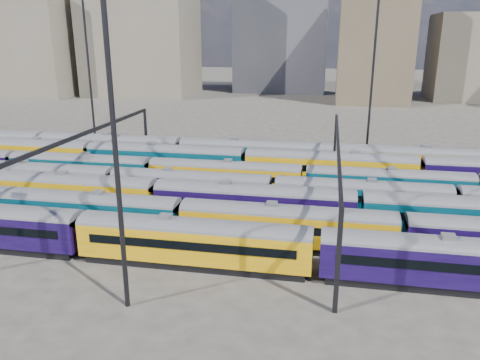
% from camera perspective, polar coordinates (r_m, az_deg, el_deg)
% --- Properties ---
extents(ground, '(500.00, 500.00, 0.00)m').
position_cam_1_polar(ground, '(54.33, 0.76, -3.36)').
color(ground, '#3F3B35').
rests_on(ground, ground).
extents(rake_0, '(102.74, 3.01, 5.07)m').
position_cam_1_polar(rake_0, '(40.20, -5.66, -6.97)').
color(rake_0, black).
rests_on(rake_0, ground).
extents(rake_1, '(101.15, 2.96, 4.99)m').
position_cam_1_polar(rake_1, '(43.48, 5.69, -5.12)').
color(rake_1, black).
rests_on(rake_1, ground).
extents(rake_2, '(148.58, 3.10, 5.23)m').
position_cam_1_polar(rake_2, '(55.76, -20.49, -0.96)').
color(rake_2, black).
rests_on(rake_2, ground).
extents(rake_3, '(115.97, 2.83, 4.75)m').
position_cam_1_polar(rake_3, '(58.46, -15.22, 0.09)').
color(rake_3, black).
rests_on(rake_3, ground).
extents(rake_4, '(137.74, 2.88, 4.84)m').
position_cam_1_polar(rake_4, '(58.02, 17.58, -0.19)').
color(rake_4, black).
rests_on(rake_4, ground).
extents(rake_5, '(134.48, 3.28, 5.53)m').
position_cam_1_polar(rake_5, '(63.17, 0.61, 2.35)').
color(rake_5, black).
rests_on(rake_5, ground).
extents(rake_6, '(112.55, 3.29, 5.56)m').
position_cam_1_polar(rake_6, '(67.85, 1.90, 3.39)').
color(rake_6, black).
rests_on(rake_6, ground).
extents(gantry_1, '(0.35, 40.35, 8.03)m').
position_cam_1_polar(gantry_1, '(59.08, -18.74, 4.27)').
color(gantry_1, black).
rests_on(gantry_1, ground).
extents(gantry_2, '(0.35, 40.35, 8.03)m').
position_cam_1_polar(gantry_2, '(51.62, 11.81, 3.06)').
color(gantry_2, black).
rests_on(gantry_2, ground).
extents(mast_1, '(1.40, 0.50, 25.60)m').
position_cam_1_polar(mast_1, '(82.05, -17.95, 12.79)').
color(mast_1, black).
rests_on(mast_1, ground).
extents(mast_2, '(1.40, 0.50, 25.60)m').
position_cam_1_polar(mast_2, '(31.73, -15.27, 7.38)').
color(mast_2, black).
rests_on(mast_2, ground).
extents(mast_3, '(1.40, 0.50, 25.60)m').
position_cam_1_polar(mast_3, '(74.57, 15.89, 12.61)').
color(mast_3, black).
rests_on(mast_3, ground).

